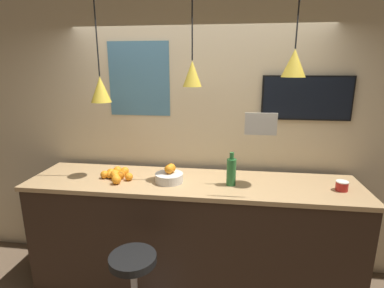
% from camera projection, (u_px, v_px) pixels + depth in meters
% --- Properties ---
extents(back_wall, '(8.00, 0.06, 2.90)m').
position_uv_depth(back_wall, '(198.00, 133.00, 3.09)').
color(back_wall, beige).
rests_on(back_wall, ground_plane).
extents(service_counter, '(3.02, 0.70, 1.10)m').
position_uv_depth(service_counter, '(192.00, 235.00, 2.87)').
color(service_counter, black).
rests_on(service_counter, ground_plane).
extents(bar_stool, '(0.43, 0.43, 0.77)m').
position_uv_depth(bar_stool, '(134.00, 288.00, 2.26)').
color(bar_stool, '#B7B7BC').
rests_on(bar_stool, ground_plane).
extents(fruit_bowl, '(0.25, 0.25, 0.16)m').
position_uv_depth(fruit_bowl, '(169.00, 176.00, 2.71)').
color(fruit_bowl, beige).
rests_on(fruit_bowl, service_counter).
extents(orange_pile, '(0.32, 0.32, 0.09)m').
position_uv_depth(orange_pile, '(117.00, 174.00, 2.79)').
color(orange_pile, orange).
rests_on(orange_pile, service_counter).
extents(juice_bottle, '(0.08, 0.08, 0.30)m').
position_uv_depth(juice_bottle, '(231.00, 171.00, 2.61)').
color(juice_bottle, '#286B33').
rests_on(juice_bottle, service_counter).
extents(spread_jar, '(0.10, 0.10, 0.08)m').
position_uv_depth(spread_jar, '(342.00, 186.00, 2.51)').
color(spread_jar, red).
rests_on(spread_jar, service_counter).
extents(pendant_lamp_left, '(0.18, 0.18, 0.99)m').
position_uv_depth(pendant_lamp_left, '(101.00, 89.00, 2.64)').
color(pendant_lamp_left, black).
extents(pendant_lamp_middle, '(0.16, 0.16, 0.85)m').
position_uv_depth(pendant_lamp_middle, '(192.00, 73.00, 2.51)').
color(pendant_lamp_middle, black).
extents(pendant_lamp_right, '(0.19, 0.19, 0.77)m').
position_uv_depth(pendant_lamp_right, '(294.00, 63.00, 2.38)').
color(pendant_lamp_right, black).
extents(mounted_tv, '(0.83, 0.04, 0.42)m').
position_uv_depth(mounted_tv, '(307.00, 98.00, 2.81)').
color(mounted_tv, black).
extents(hanging_menu_board, '(0.24, 0.01, 0.17)m').
position_uv_depth(hanging_menu_board, '(261.00, 124.00, 2.25)').
color(hanging_menu_board, silver).
extents(wall_poster, '(0.62, 0.01, 0.73)m').
position_uv_depth(wall_poster, '(139.00, 79.00, 2.99)').
color(wall_poster, teal).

